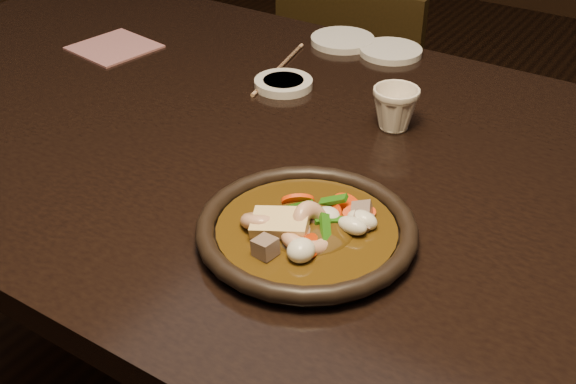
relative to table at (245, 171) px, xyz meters
The scene contains 10 objects.
table is the anchor object (origin of this frame).
chair 0.75m from the table, 102.24° to the left, with size 0.40×0.40×0.79m.
plate 0.31m from the table, 38.61° to the right, with size 0.27×0.27×0.03m.
stirfry 0.31m from the table, 38.99° to the right, with size 0.16×0.17×0.06m.
soy_dish 0.18m from the table, 101.08° to the left, with size 0.10×0.10×0.01m, color silver.
saucer_left 0.40m from the table, 96.80° to the left, with size 0.12×0.12×0.01m, color silver.
saucer_right 0.40m from the table, 81.84° to the left, with size 0.12×0.12×0.01m, color silver.
tea_cup 0.26m from the table, 33.89° to the left, with size 0.07×0.07×0.07m, color silver.
chopsticks 0.24m from the table, 109.96° to the left, with size 0.06×0.23×0.01m.
napkin 0.43m from the table, 162.47° to the left, with size 0.14×0.14×0.00m, color #935A5D.
Camera 1 is at (0.60, -0.78, 1.28)m, focal length 45.00 mm.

